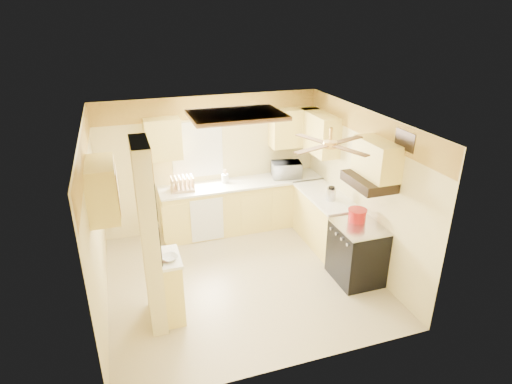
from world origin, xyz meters
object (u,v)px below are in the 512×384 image
object	(u,v)px
stove	(357,253)
microwave	(286,170)
dutch_oven	(357,215)
bowl	(170,258)
kettle	(331,194)

from	to	relation	value
stove	microwave	distance (m)	2.25
dutch_oven	microwave	bearing A→B (deg)	100.21
bowl	kettle	bearing A→B (deg)	19.75
kettle	dutch_oven	bearing A→B (deg)	-86.45
dutch_oven	bowl	bearing A→B (deg)	-175.04
dutch_oven	kettle	xyz separation A→B (m)	(-0.05, 0.76, 0.04)
microwave	kettle	world-z (taller)	microwave
bowl	dutch_oven	size ratio (longest dim) A/B	0.73
dutch_oven	kettle	bearing A→B (deg)	93.55
microwave	kettle	distance (m)	1.25
microwave	bowl	bearing A→B (deg)	51.56
kettle	bowl	bearing A→B (deg)	-160.25
microwave	dutch_oven	distance (m)	2.00
microwave	dutch_oven	size ratio (longest dim) A/B	1.87
microwave	kettle	xyz separation A→B (m)	(0.31, -1.21, -0.04)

